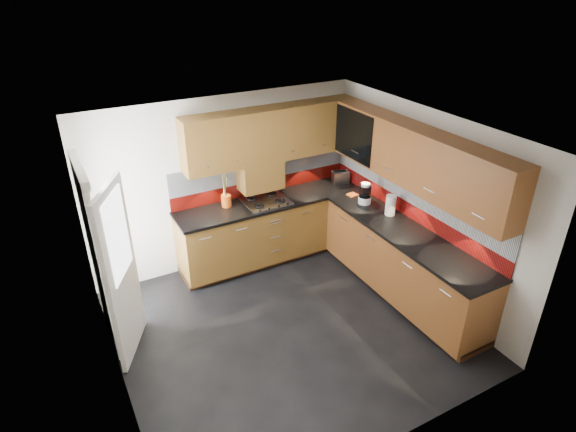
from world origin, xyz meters
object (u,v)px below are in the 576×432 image
toaster (340,177)px  food_processor (365,194)px  gas_hob (266,201)px  utensil_pot (226,199)px

toaster → food_processor: 0.76m
gas_hob → utensil_pot: utensil_pot is taller
utensil_pot → gas_hob: bearing=-14.8°
utensil_pot → food_processor: bearing=-25.5°
gas_hob → food_processor: 1.36m
gas_hob → food_processor: bearing=-29.8°
toaster → food_processor: (-0.11, -0.75, 0.05)m
utensil_pot → toaster: bearing=-2.0°
gas_hob → toaster: toaster is taller
gas_hob → utensil_pot: (-0.53, 0.14, 0.09)m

